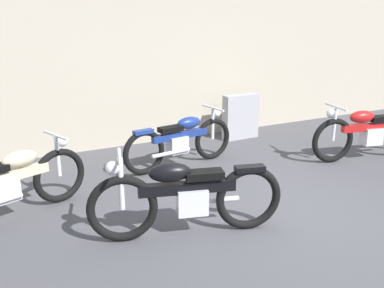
# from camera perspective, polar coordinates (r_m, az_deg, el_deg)

# --- Properties ---
(ground_plane) EXTENTS (40.00, 40.00, 0.00)m
(ground_plane) POSITION_cam_1_polar(r_m,az_deg,el_deg) (5.14, 13.40, -9.50)
(ground_plane) COLOR #47474C
(building_wall) EXTENTS (18.00, 0.30, 3.49)m
(building_wall) POSITION_cam_1_polar(r_m,az_deg,el_deg) (7.80, -3.73, 13.31)
(building_wall) COLOR #B2A893
(building_wall) RESTS_ON ground_plane
(stone_marker) EXTENTS (0.71, 0.21, 0.84)m
(stone_marker) POSITION_cam_1_polar(r_m,az_deg,el_deg) (7.99, 6.62, 3.71)
(stone_marker) COLOR #9E9EA3
(stone_marker) RESTS_ON ground_plane
(motorcycle_red) EXTENTS (2.03, 0.67, 0.92)m
(motorcycle_red) POSITION_cam_1_polar(r_m,az_deg,el_deg) (7.35, 22.84, 1.44)
(motorcycle_red) COLOR black
(motorcycle_red) RESTS_ON ground_plane
(motorcycle_black) EXTENTS (2.03, 0.79, 0.93)m
(motorcycle_black) POSITION_cam_1_polar(r_m,az_deg,el_deg) (4.43, -0.87, -7.07)
(motorcycle_black) COLOR black
(motorcycle_black) RESTS_ON ground_plane
(motorcycle_cream) EXTENTS (1.89, 0.85, 0.88)m
(motorcycle_cream) POSITION_cam_1_polar(r_m,az_deg,el_deg) (5.23, -23.54, -4.95)
(motorcycle_cream) COLOR black
(motorcycle_cream) RESTS_ON ground_plane
(motorcycle_blue) EXTENTS (1.92, 0.57, 0.87)m
(motorcycle_blue) POSITION_cam_1_polar(r_m,az_deg,el_deg) (6.45, -1.51, 0.50)
(motorcycle_blue) COLOR black
(motorcycle_blue) RESTS_ON ground_plane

